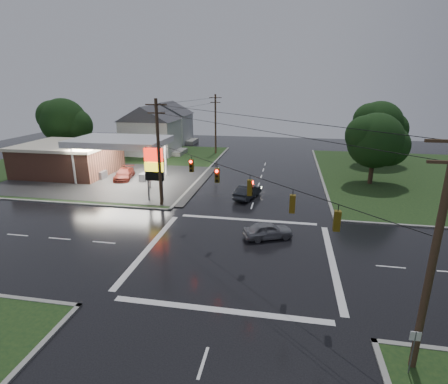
% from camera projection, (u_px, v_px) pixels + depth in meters
% --- Properties ---
extents(ground, '(120.00, 120.00, 0.00)m').
position_uv_depth(ground, '(237.00, 254.00, 26.60)').
color(ground, black).
rests_on(ground, ground).
extents(grass_nw, '(36.00, 36.00, 0.08)m').
position_uv_depth(grass_nw, '(99.00, 164.00, 55.43)').
color(grass_nw, '#183116').
rests_on(grass_nw, ground).
extents(gas_station, '(26.20, 18.00, 5.60)m').
position_uv_depth(gas_station, '(76.00, 157.00, 48.71)').
color(gas_station, '#2D2D2D').
rests_on(gas_station, ground).
extents(pylon_sign, '(2.00, 0.35, 6.00)m').
position_uv_depth(pylon_sign, '(154.00, 166.00, 37.04)').
color(pylon_sign, '#59595E').
rests_on(pylon_sign, ground).
extents(utility_pole_nw, '(2.20, 0.32, 11.00)m').
position_uv_depth(utility_pole_nw, '(159.00, 152.00, 35.42)').
color(utility_pole_nw, '#382619').
rests_on(utility_pole_nw, ground).
extents(utility_pole_se, '(2.20, 0.32, 11.00)m').
position_uv_depth(utility_pole_se, '(434.00, 255.00, 14.34)').
color(utility_pole_se, '#382619').
rests_on(utility_pole_se, ground).
extents(utility_pole_n, '(2.20, 0.32, 10.50)m').
position_uv_depth(utility_pole_n, '(216.00, 123.00, 62.23)').
color(utility_pole_n, '#382619').
rests_on(utility_pole_n, ground).
extents(traffic_signals, '(26.87, 26.87, 1.47)m').
position_uv_depth(traffic_signals, '(238.00, 171.00, 24.63)').
color(traffic_signals, black).
rests_on(traffic_signals, ground).
extents(house_near, '(11.05, 8.48, 8.60)m').
position_uv_depth(house_near, '(151.00, 129.00, 62.63)').
color(house_near, silver).
rests_on(house_near, ground).
extents(house_far, '(11.05, 8.48, 8.60)m').
position_uv_depth(house_far, '(168.00, 122.00, 74.06)').
color(house_far, silver).
rests_on(house_far, ground).
extents(tree_nw_behind, '(8.93, 7.60, 10.00)m').
position_uv_depth(tree_nw_behind, '(64.00, 121.00, 58.67)').
color(tree_nw_behind, black).
rests_on(tree_nw_behind, ground).
extents(tree_ne_near, '(7.99, 6.80, 8.98)m').
position_uv_depth(tree_ne_near, '(376.00, 141.00, 43.14)').
color(tree_ne_near, black).
rests_on(tree_ne_near, ground).
extents(tree_ne_far, '(8.46, 7.20, 9.80)m').
position_uv_depth(tree_ne_far, '(380.00, 125.00, 53.69)').
color(tree_ne_far, black).
rests_on(tree_ne_far, ground).
extents(car_north, '(2.88, 4.85, 1.51)m').
position_uv_depth(car_north, '(248.00, 191.00, 39.22)').
color(car_north, black).
rests_on(car_north, ground).
extents(car_crossing, '(4.43, 3.12, 1.40)m').
position_uv_depth(car_crossing, '(268.00, 230.00, 29.08)').
color(car_crossing, gray).
rests_on(car_crossing, ground).
extents(car_pump, '(3.05, 5.37, 1.47)m').
position_uv_depth(car_pump, '(124.00, 174.00, 46.81)').
color(car_pump, '#521912').
rests_on(car_pump, ground).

